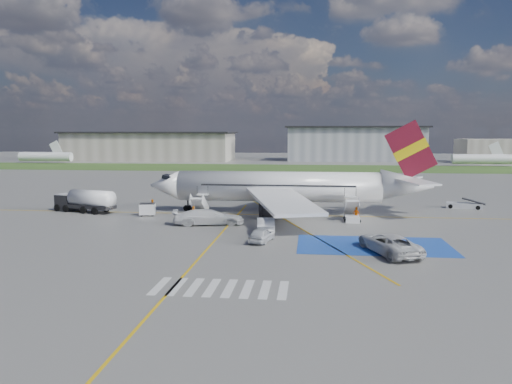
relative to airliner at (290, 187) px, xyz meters
The scene contains 22 objects.
ground 14.48m from the airliner, 96.14° to the right, with size 400.00×400.00×0.00m, color #60605E.
grass_strip 81.08m from the airliner, 91.06° to the left, with size 400.00×30.00×0.01m, color #2D4C1E.
taxiway_line_main 4.21m from the airliner, 126.97° to the right, with size 120.00×0.20×0.01m, color gold.
taxiway_line_cross 25.10m from the airliner, 105.17° to the right, with size 0.20×60.00×0.01m, color gold.
taxiway_line_diag 4.21m from the airliner, 126.97° to the right, with size 0.20×60.00×0.01m, color gold.
staging_box 20.19m from the airliner, 64.74° to the right, with size 14.00×8.00×0.01m, color #1B45A7.
crosswalk 32.35m from the airliner, 95.90° to the right, with size 9.00×4.00×0.01m.
terminal_west 129.04m from the airliner, 115.97° to the left, with size 60.00×22.00×10.00m, color gray.
terminal_centre 122.43m from the airliner, 81.31° to the left, with size 48.00×18.00×12.00m, color gray.
airliner is the anchor object (origin of this frame).
airstairs_fwd 12.52m from the airliner, 154.30° to the right, with size 1.90×5.20×3.60m.
airstairs_aft 9.59m from the airliner, 35.25° to the right, with size 1.90×5.20×3.60m.
fuel_tanker 26.78m from the airliner, behind, with size 8.85×4.80×2.93m.
gpu_cart 18.31m from the airliner, 166.20° to the right, with size 2.10×1.56×1.59m.
belt_loader 24.65m from the airliner, 14.86° to the left, with size 5.12×2.91×1.48m.
car_silver_a 17.90m from the airliner, 96.30° to the right, with size 1.64×4.08×1.39m, color silver.
car_silver_b 13.71m from the airliner, 98.40° to the right, with size 1.77×5.08×1.67m, color #B9BCC1.
van_white_a 22.86m from the airliner, 65.65° to the right, with size 2.83×6.13×2.30m, color silver.
van_white_b 13.06m from the airliner, 133.09° to the right, with size 2.41×5.92×2.32m, color silver.
crew_fwd 13.20m from the airliner, 149.88° to the right, with size 0.60×0.39×1.64m, color orange.
crew_nose 18.18m from the airliner, behind, with size 0.80×0.63×1.66m, color orange.
crew_aft 9.93m from the airliner, 33.12° to the right, with size 0.97×0.41×1.66m, color orange.
Camera 1 is at (4.10, -49.96, 10.41)m, focal length 35.00 mm.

